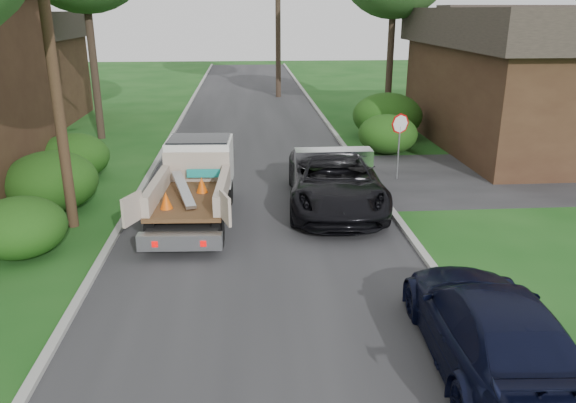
% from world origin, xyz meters
% --- Properties ---
extents(ground, '(120.00, 120.00, 0.00)m').
position_xyz_m(ground, '(0.00, 0.00, 0.00)').
color(ground, '#164814').
rests_on(ground, ground).
extents(road, '(8.00, 90.00, 0.02)m').
position_xyz_m(road, '(0.00, 10.00, 0.00)').
color(road, '#28282B').
rests_on(road, ground).
extents(side_street, '(16.00, 7.00, 0.02)m').
position_xyz_m(side_street, '(12.00, 9.00, 0.01)').
color(side_street, '#28282B').
rests_on(side_street, ground).
extents(curb_left, '(0.20, 90.00, 0.12)m').
position_xyz_m(curb_left, '(-4.10, 10.00, 0.06)').
color(curb_left, '#9E9E99').
rests_on(curb_left, ground).
extents(curb_right, '(0.20, 90.00, 0.12)m').
position_xyz_m(curb_right, '(4.10, 10.00, 0.06)').
color(curb_right, '#9E9E99').
rests_on(curb_right, ground).
extents(stop_sign, '(0.71, 0.32, 2.48)m').
position_xyz_m(stop_sign, '(5.20, 9.00, 1.78)').
color(stop_sign, slate).
rests_on(stop_sign, ground).
extents(utility_pole, '(2.42, 1.25, 10.00)m').
position_xyz_m(utility_pole, '(-5.48, 4.98, 5.17)').
color(utility_pole, '#382619').
rests_on(utility_pole, ground).
extents(house_left_far, '(7.56, 7.56, 6.00)m').
position_xyz_m(house_left_far, '(-13.50, 22.00, 3.05)').
color(house_left_far, '#3A2317').
rests_on(house_left_far, ground).
extents(house_right, '(9.72, 12.96, 6.20)m').
position_xyz_m(house_right, '(13.00, 14.00, 3.16)').
color(house_right, '#3A2317').
rests_on(house_right, ground).
extents(hedge_left_a, '(2.34, 2.34, 1.53)m').
position_xyz_m(hedge_left_a, '(-6.20, 3.00, 0.77)').
color(hedge_left_a, '#11420F').
rests_on(hedge_left_a, ground).
extents(hedge_left_b, '(2.86, 2.86, 1.87)m').
position_xyz_m(hedge_left_b, '(-6.50, 6.50, 0.94)').
color(hedge_left_b, '#11420F').
rests_on(hedge_left_b, ground).
extents(hedge_left_c, '(2.60, 2.60, 1.70)m').
position_xyz_m(hedge_left_c, '(-6.80, 10.00, 0.85)').
color(hedge_left_c, '#11420F').
rests_on(hedge_left_c, ground).
extents(hedge_right_a, '(2.60, 2.60, 1.70)m').
position_xyz_m(hedge_right_a, '(5.80, 13.00, 0.85)').
color(hedge_right_a, '#11420F').
rests_on(hedge_right_a, ground).
extents(hedge_right_b, '(3.38, 3.38, 2.21)m').
position_xyz_m(hedge_right_b, '(6.50, 16.00, 1.10)').
color(hedge_right_b, '#11420F').
rests_on(hedge_right_b, ground).
extents(flatbed_truck, '(2.66, 5.77, 2.15)m').
position_xyz_m(flatbed_truck, '(-1.94, 5.90, 1.17)').
color(flatbed_truck, black).
rests_on(flatbed_truck, ground).
extents(black_pickup, '(3.33, 6.47, 1.74)m').
position_xyz_m(black_pickup, '(2.40, 6.15, 0.87)').
color(black_pickup, black).
rests_on(black_pickup, ground).
extents(navy_suv, '(2.44, 5.41, 1.54)m').
position_xyz_m(navy_suv, '(3.80, -2.50, 0.77)').
color(navy_suv, black).
rests_on(navy_suv, ground).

